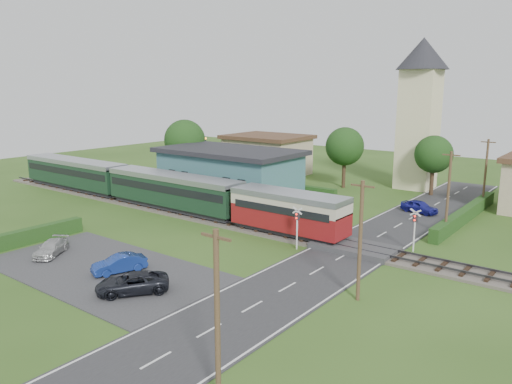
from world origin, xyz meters
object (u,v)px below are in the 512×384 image
Objects in this scene: pedestrian_near at (254,203)px; pedestrian_far at (159,188)px; crossing_signal_far at (415,224)px; car_on_road at (419,207)px; crossing_signal_near at (297,222)px; car_park_silver at (51,248)px; station_building at (229,172)px; church_tower at (420,103)px; equipment_hut at (142,180)px; car_park_blue at (119,264)px; car_park_dark at (132,283)px; train at (151,186)px; house_west at (267,154)px.

pedestrian_far is at bearing 24.69° from pedestrian_near.
crossing_signal_far is at bearing -159.27° from pedestrian_near.
car_on_road is at bearing -84.41° from pedestrian_far.
crossing_signal_near reaches higher than pedestrian_far.
car_park_silver is 18.25m from pedestrian_near.
station_building is 20.59m from car_on_road.
car_park_silver is at bearing 96.84° from pedestrian_near.
car_park_silver is at bearing -137.61° from crossing_signal_near.
church_tower is 26.39m from crossing_signal_far.
equipment_hut is 0.72× the size of car_park_blue.
crossing_signal_near is at bearing 8.72° from car_park_silver.
pedestrian_far is at bearing 171.73° from car_park_dark.
train is 13.18× the size of crossing_signal_far.
station_building reaches higher than crossing_signal_near.
pedestrian_near is at bearing 116.50° from car_park_blue.
pedestrian_far is at bearing 166.57° from crossing_signal_near.
station_building is at bearing 117.35° from car_on_road.
car_on_road is at bearing 90.80° from car_park_blue.
equipment_hut is 0.78× the size of crossing_signal_far.
car_on_road is at bearing -113.72° from pedestrian_near.
equipment_hut reaches higher than car_on_road.
station_building is 4.88× the size of crossing_signal_near.
crossing_signal_far is 20.59m from car_park_dark.
house_west reaches higher than car_park_dark.
car_park_blue reaches higher than car_park_silver.
equipment_hut is at bearing 175.93° from car_park_dark.
station_building is 10.21m from pedestrian_near.
house_west is 35.26m from crossing_signal_far.
crossing_signal_far reaches higher than car_park_dark.
car_park_dark is at bearing 128.36° from pedestrian_near.
car_park_dark is at bearing -38.11° from car_park_silver.
car_park_blue is 16.77m from pedestrian_near.
crossing_signal_near is at bearing -34.81° from station_building.
house_west is at bearing -33.83° from pedestrian_near.
equipment_hut is 0.60× the size of car_park_dark.
car_park_dark reaches higher than car_park_silver.
car_park_blue is at bearing -67.95° from house_west.
pedestrian_far is (-24.34, -11.47, 0.67)m from car_on_road.
pedestrian_near is 1.06× the size of pedestrian_far.
train is at bearing -165.14° from pedestrian_far.
house_west is at bearing -171.47° from church_tower.
equipment_hut reaches higher than car_park_dark.
pedestrian_far is at bearing -88.55° from house_west.
house_west is 3.30× the size of crossing_signal_far.
house_west is at bearing 144.23° from crossing_signal_far.
house_west is 6.07× the size of pedestrian_far.
equipment_hut is 33.48m from church_tower.
car_on_road is (24.86, -8.95, -2.13)m from house_west.
pedestrian_far is at bearing -129.76° from church_tower.
pedestrian_far is at bearing 124.51° from train.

